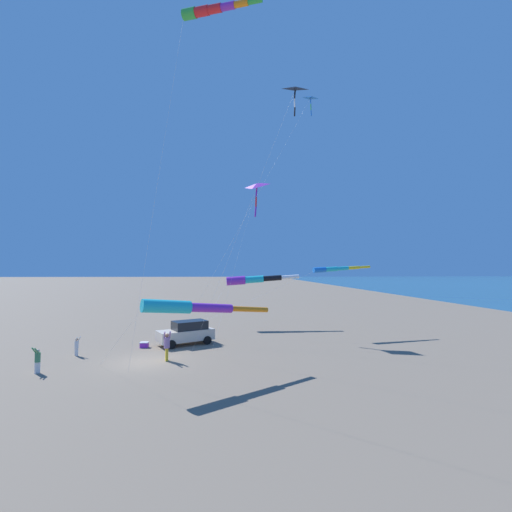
{
  "coord_description": "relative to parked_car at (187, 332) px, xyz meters",
  "views": [
    {
      "loc": [
        -5.71,
        22.78,
        5.88
      ],
      "look_at": [
        -7.35,
        -4.2,
        7.03
      ],
      "focal_mm": 23.99,
      "sensor_mm": 36.0,
      "label": 1
    }
  ],
  "objects": [
    {
      "name": "kite_delta_long_streamer_left",
      "position": [
        -5.91,
        -5.32,
        13.2
      ],
      "size": [
        5.03,
        8.55,
        14.75
      ],
      "color": "purple",
      "rests_on": "ground_plane"
    },
    {
      "name": "person_adult_flyer",
      "position": [
        0.59,
        4.97,
        0.11
      ],
      "size": [
        0.56,
        0.67,
        1.96
      ],
      "color": "gold",
      "rests_on": "ground_plane"
    },
    {
      "name": "parked_car",
      "position": [
        0.0,
        0.0,
        0.0
      ],
      "size": [
        4.66,
        3.71,
        1.85
      ],
      "color": "beige",
      "rests_on": "ground_plane"
    },
    {
      "name": "kite_windsock_yellow_midlevel",
      "position": [
        -1.52,
        9.22,
        2.96
      ],
      "size": [
        10.4,
        4.97,
        4.49
      ],
      "color": "#1EB7C6",
      "rests_on": "ground_plane"
    },
    {
      "name": "kite_windsock_white_trailing",
      "position": [
        -13.1,
        -3.65,
        5.07
      ],
      "size": [
        19.13,
        2.85,
        6.36
      ],
      "color": "blue",
      "rests_on": "ground_plane"
    },
    {
      "name": "cooler_box",
      "position": [
        3.07,
        0.96,
        -0.74
      ],
      "size": [
        0.62,
        0.42,
        0.42
      ],
      "color": "purple",
      "rests_on": "ground_plane"
    },
    {
      "name": "ground_plane",
      "position": [
        1.86,
        4.99,
        -0.95
      ],
      "size": [
        600.0,
        600.0,
        0.0
      ],
      "primitive_type": "plane",
      "color": "#756654"
    },
    {
      "name": "kite_windsock_small_distant",
      "position": [
        -5.68,
        -8.14,
        3.98
      ],
      "size": [
        10.13,
        7.5,
        5.46
      ],
      "color": "purple",
      "rests_on": "ground_plane"
    },
    {
      "name": "kite_delta_rainbow_low_near",
      "position": [
        -7.7,
        6.22,
        16.69
      ],
      "size": [
        7.64,
        3.6,
        17.99
      ],
      "color": "black",
      "rests_on": "ground_plane"
    },
    {
      "name": "person_child_green_jacket",
      "position": [
        7.45,
        7.25,
        -0.13
      ],
      "size": [
        0.49,
        0.54,
        1.51
      ],
      "color": "silver",
      "rests_on": "ground_plane"
    },
    {
      "name": "person_child_grey_jacket",
      "position": [
        7.06,
        3.27,
        -0.23
      ],
      "size": [
        0.47,
        0.44,
        1.33
      ],
      "color": "silver",
      "rests_on": "ground_plane"
    },
    {
      "name": "kite_windsock_magenta_far_left",
      "position": [
        -2.4,
        8.67,
        19.88
      ],
      "size": [
        7.72,
        2.75,
        21.22
      ],
      "color": "green",
      "rests_on": "ground_plane"
    },
    {
      "name": "kite_delta_blue_topmost",
      "position": [
        -10.73,
        -2.84,
        20.8
      ],
      "size": [
        12.42,
        2.04,
        22.11
      ],
      "color": "blue",
      "rests_on": "ground_plane"
    }
  ]
}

